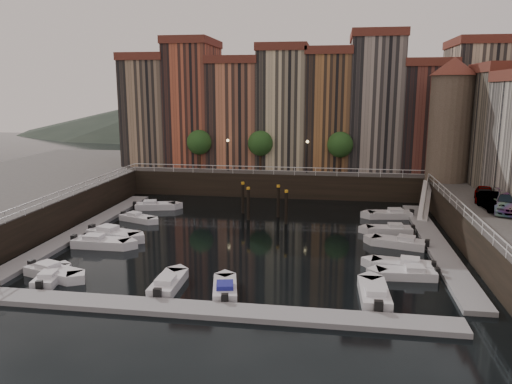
% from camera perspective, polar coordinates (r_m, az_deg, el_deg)
% --- Properties ---
extents(ground, '(200.00, 200.00, 0.00)m').
position_cam_1_polar(ground, '(46.83, -0.34, -4.85)').
color(ground, black).
rests_on(ground, ground).
extents(quay_far, '(80.00, 20.00, 3.00)m').
position_cam_1_polar(quay_far, '(71.67, 2.98, 2.15)').
color(quay_far, black).
rests_on(quay_far, ground).
extents(dock_left, '(2.00, 28.00, 0.35)m').
position_cam_1_polar(dock_left, '(50.95, -18.87, -3.92)').
color(dock_left, gray).
rests_on(dock_left, ground).
extents(dock_right, '(2.00, 28.00, 0.35)m').
position_cam_1_polar(dock_right, '(46.15, 19.82, -5.58)').
color(dock_right, gray).
rests_on(dock_right, ground).
extents(dock_near, '(30.00, 2.00, 0.35)m').
position_cam_1_polar(dock_near, '(31.14, -5.49, -13.31)').
color(dock_near, gray).
rests_on(dock_near, ground).
extents(mountains, '(145.00, 100.00, 18.00)m').
position_cam_1_polar(mountains, '(154.51, 6.93, 9.55)').
color(mountains, '#2D382D').
rests_on(mountains, ground).
extents(far_terrace, '(48.70, 10.30, 17.50)m').
position_cam_1_polar(far_terrace, '(67.98, 5.66, 9.61)').
color(far_terrace, '#9B7F63').
rests_on(far_terrace, quay_far).
extents(corner_tower, '(5.20, 5.20, 13.80)m').
position_cam_1_polar(corner_tower, '(60.28, 21.33, 7.91)').
color(corner_tower, '#6B5B4C').
rests_on(corner_tower, quay_right).
extents(promenade_trees, '(21.20, 3.20, 5.20)m').
position_cam_1_polar(promenade_trees, '(63.46, 1.10, 5.56)').
color(promenade_trees, black).
rests_on(promenade_trees, quay_far).
extents(street_lamps, '(10.36, 0.36, 4.18)m').
position_cam_1_polar(street_lamps, '(62.51, 1.27, 4.84)').
color(street_lamps, black).
rests_on(street_lamps, quay_far).
extents(railings, '(36.08, 34.04, 0.52)m').
position_cam_1_polar(railings, '(50.63, 0.54, 0.82)').
color(railings, white).
rests_on(railings, ground).
extents(gangway, '(2.78, 8.32, 3.73)m').
position_cam_1_polar(gangway, '(56.37, 18.79, -0.63)').
color(gangway, white).
rests_on(gangway, ground).
extents(mooring_pilings, '(5.45, 4.03, 3.78)m').
position_cam_1_polar(mooring_pilings, '(52.11, 0.87, -1.27)').
color(mooring_pilings, black).
rests_on(mooring_pilings, ground).
extents(boat_left_0, '(4.81, 3.05, 1.08)m').
position_cam_1_polar(boat_left_0, '(39.28, -22.21, -8.46)').
color(boat_left_0, silver).
rests_on(boat_left_0, ground).
extents(boat_left_1, '(5.07, 1.85, 1.16)m').
position_cam_1_polar(boat_left_1, '(45.06, -17.41, -5.54)').
color(boat_left_1, silver).
rests_on(boat_left_1, ground).
extents(boat_left_2, '(5.41, 3.23, 1.21)m').
position_cam_1_polar(boat_left_2, '(47.24, -16.04, -4.65)').
color(boat_left_2, silver).
rests_on(boat_left_2, ground).
extents(boat_left_3, '(4.22, 2.79, 0.95)m').
position_cam_1_polar(boat_left_3, '(52.78, -13.41, -2.91)').
color(boat_left_3, silver).
rests_on(boat_left_3, ground).
extents(boat_left_4, '(4.83, 2.80, 1.08)m').
position_cam_1_polar(boat_left_4, '(57.65, -11.53, -1.56)').
color(boat_left_4, silver).
rests_on(boat_left_4, ground).
extents(boat_right_0, '(4.41, 1.79, 1.00)m').
position_cam_1_polar(boat_right_0, '(37.83, 16.96, -8.90)').
color(boat_right_0, silver).
rests_on(boat_right_0, ground).
extents(boat_right_1, '(4.74, 2.39, 1.06)m').
position_cam_1_polar(boat_right_1, '(39.38, 16.46, -8.02)').
color(boat_right_1, silver).
rests_on(boat_right_1, ground).
extents(boat_right_2, '(4.83, 2.88, 1.08)m').
position_cam_1_polar(boat_right_2, '(44.84, 16.15, -5.59)').
color(boat_right_2, silver).
rests_on(boat_right_2, ground).
extents(boat_right_3, '(4.46, 1.86, 1.01)m').
position_cam_1_polar(boat_right_3, '(48.72, 15.10, -4.19)').
color(boat_right_3, silver).
rests_on(boat_right_3, ground).
extents(boat_right_4, '(4.85, 2.36, 1.09)m').
position_cam_1_polar(boat_right_4, '(54.51, 15.14, -2.49)').
color(boat_right_4, silver).
rests_on(boat_right_4, ground).
extents(boat_near_0, '(2.08, 4.18, 0.94)m').
position_cam_1_polar(boat_near_0, '(38.53, -22.39, -8.95)').
color(boat_near_0, silver).
rests_on(boat_near_0, ground).
extents(boat_near_1, '(1.74, 4.59, 1.05)m').
position_cam_1_polar(boat_near_1, '(34.94, -10.05, -10.27)').
color(boat_near_1, silver).
rests_on(boat_near_1, ground).
extents(boat_near_2, '(2.36, 4.37, 0.98)m').
position_cam_1_polar(boat_near_2, '(33.73, -3.57, -10.97)').
color(boat_near_2, silver).
rests_on(boat_near_2, ground).
extents(boat_near_3, '(1.94, 4.98, 1.14)m').
position_cam_1_polar(boat_near_3, '(33.57, 13.36, -11.30)').
color(boat_near_3, silver).
rests_on(boat_near_3, ground).
extents(car_a, '(2.59, 4.41, 1.41)m').
position_cam_1_polar(car_a, '(50.83, 24.63, -0.30)').
color(car_a, gray).
rests_on(car_a, quay_right).
extents(car_b, '(1.77, 4.59, 1.49)m').
position_cam_1_polar(car_b, '(47.53, 25.44, -1.09)').
color(car_b, gray).
rests_on(car_b, quay_right).
extents(car_c, '(3.43, 5.90, 1.61)m').
position_cam_1_polar(car_c, '(47.32, 26.78, -1.19)').
color(car_c, gray).
rests_on(car_c, quay_right).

